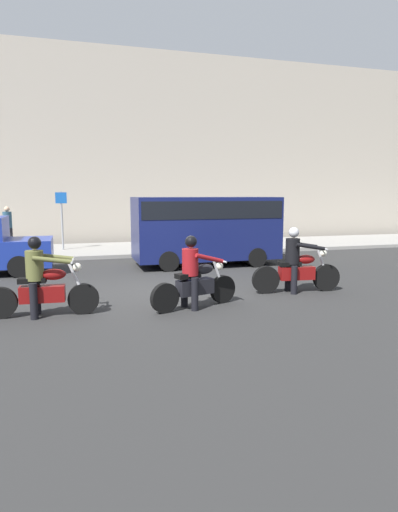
{
  "coord_description": "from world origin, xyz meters",
  "views": [
    {
      "loc": [
        -1.99,
        -10.61,
        2.39
      ],
      "look_at": [
        0.85,
        -0.85,
        0.96
      ],
      "focal_mm": 30.84,
      "sensor_mm": 36.0,
      "label": 1
    }
  ],
  "objects_px": {
    "motorcycle_with_rider_olive": "(41,284)",
    "pedestrian_bystander": "(8,225)",
    "motorcycle_with_rider_black_leather": "(296,266)",
    "parked_van_navy": "(206,226)",
    "motorcycle_with_rider_crimson": "(194,278)",
    "street_sign_post": "(62,214)"
  },
  "relations": [
    {
      "from": "motorcycle_with_rider_olive",
      "to": "motorcycle_with_rider_black_leather",
      "type": "xyz_separation_m",
      "value": [
        5.85,
        0.53,
        0.0
      ]
    },
    {
      "from": "motorcycle_with_rider_olive",
      "to": "street_sign_post",
      "type": "xyz_separation_m",
      "value": [
        0.26,
        9.67,
        0.92
      ]
    },
    {
      "from": "parked_van_navy",
      "to": "street_sign_post",
      "type": "xyz_separation_m",
      "value": [
        -4.7,
        4.53,
        0.24
      ]
    },
    {
      "from": "motorcycle_with_rider_black_leather",
      "to": "parked_van_navy",
      "type": "xyz_separation_m",
      "value": [
        -0.9,
        4.61,
        0.68
      ]
    },
    {
      "from": "motorcycle_with_rider_crimson",
      "to": "street_sign_post",
      "type": "bearing_deg",
      "value": 105.8
    },
    {
      "from": "motorcycle_with_rider_crimson",
      "to": "pedestrian_bystander",
      "type": "distance_m",
      "value": 11.4
    },
    {
      "from": "motorcycle_with_rider_olive",
      "to": "parked_van_navy",
      "type": "bearing_deg",
      "value": 46.05
    },
    {
      "from": "motorcycle_with_rider_black_leather",
      "to": "motorcycle_with_rider_olive",
      "type": "bearing_deg",
      "value": -174.8
    },
    {
      "from": "parked_van_navy",
      "to": "street_sign_post",
      "type": "distance_m",
      "value": 6.53
    },
    {
      "from": "motorcycle_with_rider_crimson",
      "to": "pedestrian_bystander",
      "type": "height_order",
      "value": "pedestrian_bystander"
    },
    {
      "from": "motorcycle_with_rider_black_leather",
      "to": "pedestrian_bystander",
      "type": "relative_size",
      "value": 1.27
    },
    {
      "from": "motorcycle_with_rider_crimson",
      "to": "street_sign_post",
      "type": "height_order",
      "value": "street_sign_post"
    },
    {
      "from": "motorcycle_with_rider_black_leather",
      "to": "street_sign_post",
      "type": "relative_size",
      "value": 0.95
    },
    {
      "from": "motorcycle_with_rider_crimson",
      "to": "parked_van_navy",
      "type": "distance_m",
      "value": 5.72
    },
    {
      "from": "motorcycle_with_rider_crimson",
      "to": "motorcycle_with_rider_olive",
      "type": "bearing_deg",
      "value": 176.0
    },
    {
      "from": "motorcycle_with_rider_olive",
      "to": "pedestrian_bystander",
      "type": "distance_m",
      "value": 10.24
    },
    {
      "from": "street_sign_post",
      "to": "pedestrian_bystander",
      "type": "distance_m",
      "value": 2.17
    },
    {
      "from": "street_sign_post",
      "to": "motorcycle_with_rider_crimson",
      "type": "bearing_deg",
      "value": -74.2
    },
    {
      "from": "motorcycle_with_rider_olive",
      "to": "pedestrian_bystander",
      "type": "height_order",
      "value": "pedestrian_bystander"
    },
    {
      "from": "motorcycle_with_rider_crimson",
      "to": "parked_van_navy",
      "type": "height_order",
      "value": "parked_van_navy"
    },
    {
      "from": "street_sign_post",
      "to": "pedestrian_bystander",
      "type": "relative_size",
      "value": 1.33
    },
    {
      "from": "motorcycle_with_rider_olive",
      "to": "motorcycle_with_rider_black_leather",
      "type": "distance_m",
      "value": 5.87
    }
  ]
}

